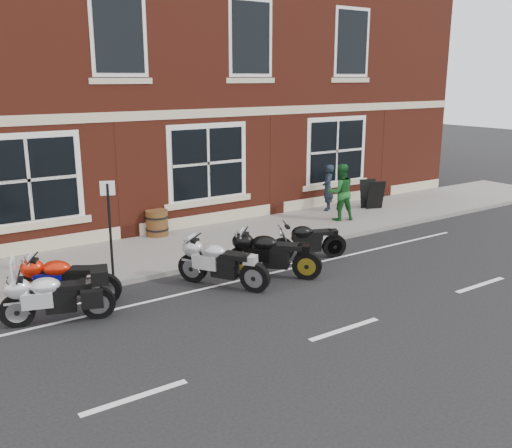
% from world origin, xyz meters
% --- Properties ---
extents(ground, '(80.00, 80.00, 0.00)m').
position_xyz_m(ground, '(0.00, 0.00, 0.00)').
color(ground, black).
rests_on(ground, ground).
extents(sidewalk, '(30.00, 3.00, 0.12)m').
position_xyz_m(sidewalk, '(0.00, 3.00, 0.06)').
color(sidewalk, slate).
rests_on(sidewalk, ground).
extents(kerb, '(30.00, 0.16, 0.12)m').
position_xyz_m(kerb, '(0.00, 1.42, 0.06)').
color(kerb, slate).
rests_on(kerb, ground).
extents(pub_building, '(24.00, 12.00, 12.00)m').
position_xyz_m(pub_building, '(0.00, 10.50, 6.00)').
color(pub_building, '#5F2114').
rests_on(pub_building, ground).
extents(moto_touring_silver, '(1.97, 0.79, 1.34)m').
position_xyz_m(moto_touring_silver, '(-4.20, 0.23, 0.55)').
color(moto_touring_silver, black).
rests_on(moto_touring_silver, ground).
extents(moto_sport_red, '(1.81, 1.22, 0.93)m').
position_xyz_m(moto_sport_red, '(-3.73, 1.02, 0.53)').
color(moto_sport_red, black).
rests_on(moto_sport_red, ground).
extents(moto_sport_black, '(1.57, 1.69, 0.98)m').
position_xyz_m(moto_sport_black, '(0.57, 0.02, 0.56)').
color(moto_sport_black, black).
rests_on(moto_sport_black, ground).
extents(moto_sport_silver, '(1.24, 1.92, 0.97)m').
position_xyz_m(moto_sport_silver, '(-0.69, 0.12, 0.56)').
color(moto_sport_silver, black).
rests_on(moto_sport_silver, ground).
extents(moto_naked_black, '(1.87, 0.81, 0.88)m').
position_xyz_m(moto_naked_black, '(2.02, 0.57, 0.51)').
color(moto_naked_black, black).
rests_on(moto_naked_black, ground).
extents(pedestrian_left, '(0.65, 0.64, 1.52)m').
position_xyz_m(pedestrian_left, '(5.68, 3.96, 0.88)').
color(pedestrian_left, black).
rests_on(pedestrian_left, sidewalk).
extents(pedestrian_right, '(1.02, 0.91, 1.73)m').
position_xyz_m(pedestrian_right, '(5.15, 2.77, 0.99)').
color(pedestrian_right, '#195821').
rests_on(pedestrian_right, sidewalk).
extents(a_board_sign, '(0.67, 0.56, 0.96)m').
position_xyz_m(a_board_sign, '(7.10, 3.35, 0.60)').
color(a_board_sign, black).
rests_on(a_board_sign, sidewalk).
extents(barrel_planter, '(0.64, 0.64, 0.72)m').
position_xyz_m(barrel_planter, '(-0.28, 4.30, 0.48)').
color(barrel_planter, '#542616').
rests_on(barrel_planter, sidewalk).
extents(parking_sign, '(0.29, 0.14, 2.17)m').
position_xyz_m(parking_sign, '(-2.59, 1.55, 1.38)').
color(parking_sign, black).
rests_on(parking_sign, sidewalk).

